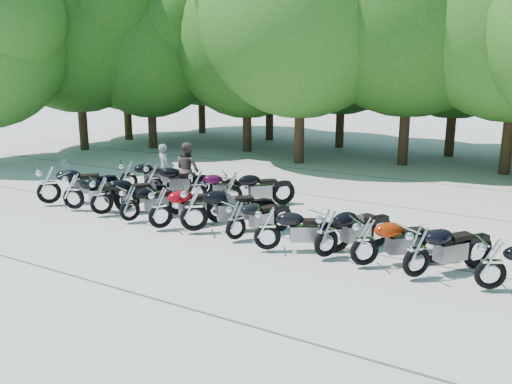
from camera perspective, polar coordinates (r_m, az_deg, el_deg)
The scene contains 29 objects.
ground at distance 13.04m, azimuth -3.39°, elevation -6.03°, with size 90.00×90.00×0.00m, color #A29B92.
tree_0 at distance 32.19m, azimuth -13.75°, elevation 15.06°, with size 7.50×7.50×9.21m.
tree_1 at distance 28.60m, azimuth -11.21°, elevation 14.65°, with size 6.97×6.97×8.55m.
tree_2 at distance 27.04m, azimuth -0.98°, elevation 15.51°, with size 7.31×7.31×8.97m.
tree_3 at distance 23.92m, azimuth 4.81°, elevation 18.16°, with size 8.70×8.70×10.67m.
tree_4 at distance 24.22m, azimuth 16.12°, elevation 18.39°, with size 9.13×9.13×11.20m.
tree_9 at distance 34.49m, azimuth -5.89°, elevation 15.34°, with size 7.59×7.59×9.32m.
tree_10 at distance 31.13m, azimuth 1.48°, elevation 15.87°, with size 7.78×7.78×9.55m.
tree_11 at distance 28.68m, azimuth 9.15°, elevation 15.60°, with size 7.56×7.56×9.28m.
tree_12 at distance 27.15m, azimuth 20.58°, elevation 15.55°, with size 7.88×7.88×9.67m.
tree_17 at distance 28.93m, azimuth -18.44°, elevation 16.16°, with size 8.31×8.31×10.20m.
motorcycle_0 at distance 17.92m, azimuth -21.02°, elevation 0.83°, with size 0.76×2.50×1.41m, color black, non-canonical shape.
motorcycle_1 at distance 17.00m, azimuth -18.70°, elevation 0.22°, with size 0.71×2.33×1.32m, color black, non-canonical shape.
motorcycle_2 at distance 16.18m, azimuth -15.97°, elevation -0.25°, with size 0.71×2.32×1.31m, color black, non-canonical shape.
motorcycle_3 at distance 15.35m, azimuth -13.18°, elevation -1.07°, with size 0.64×2.09×1.18m, color black, non-canonical shape.
motorcycle_4 at distance 14.48m, azimuth -10.05°, elevation -1.52°, with size 0.71×2.32×1.31m, color #97050F, non-canonical shape.
motorcycle_5 at distance 14.06m, azimuth -6.56°, elevation -1.58°, with size 0.78×2.55×1.44m, color black, non-canonical shape.
motorcycle_6 at distance 13.40m, azimuth -2.14°, elevation -2.88°, with size 0.62×2.04×1.16m, color black, non-canonical shape.
motorcycle_7 at distance 12.63m, azimuth 1.21°, elevation -3.70°, with size 0.67×2.20×1.24m, color black, non-canonical shape.
motorcycle_8 at distance 12.26m, azimuth 7.43°, elevation -4.16°, with size 0.71×2.32×1.31m, color black, non-canonical shape.
motorcycle_9 at distance 11.89m, azimuth 11.39°, elevation -4.98°, with size 0.69×2.26×1.28m, color #8F2205, non-canonical shape.
motorcycle_10 at distance 11.52m, azimuth 16.60°, elevation -5.85°, with size 0.70×2.30×1.30m, color black, non-canonical shape.
motorcycle_11 at distance 11.42m, azimuth 23.55°, elevation -6.81°, with size 0.66×2.15×1.22m, color black, non-canonical shape.
motorcycle_13 at distance 19.02m, azimuth -13.32°, elevation 1.79°, with size 0.66×2.18×1.23m, color black, non-canonical shape.
motorcycle_14 at distance 18.11m, azimuth -10.76°, elevation 1.42°, with size 0.69×2.27×1.28m, color black, non-canonical shape.
motorcycle_15 at distance 17.19m, azimuth -6.21°, elevation 0.73°, with size 0.62×2.05×1.16m, color #3A0725, non-canonical shape.
motorcycle_16 at distance 16.47m, azimuth -2.55°, elevation 0.47°, with size 0.70×2.29×1.29m, color black, non-canonical shape.
rider_0 at distance 19.09m, azimuth -9.63°, elevation 2.60°, with size 0.59×0.39×1.62m, color gray.
rider_1 at distance 18.08m, azimuth -7.20°, elevation 2.39°, with size 0.88×0.69×1.81m, color #4E4037.
Camera 1 is at (6.93, -10.16, 4.35)m, focal length 38.00 mm.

